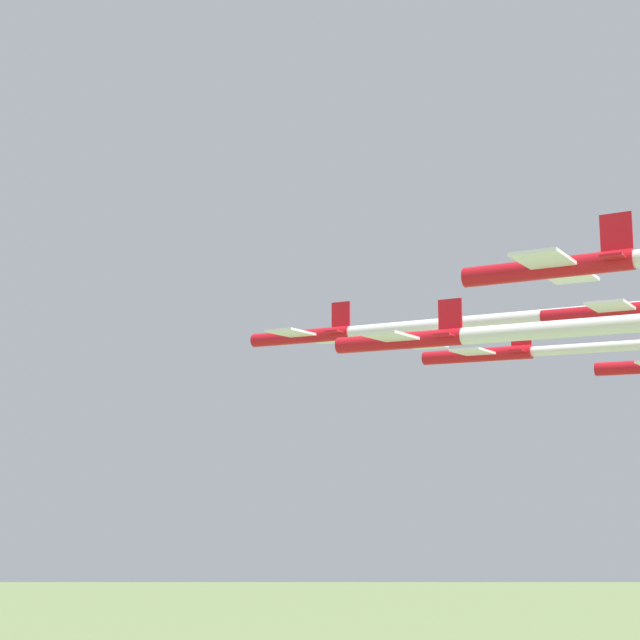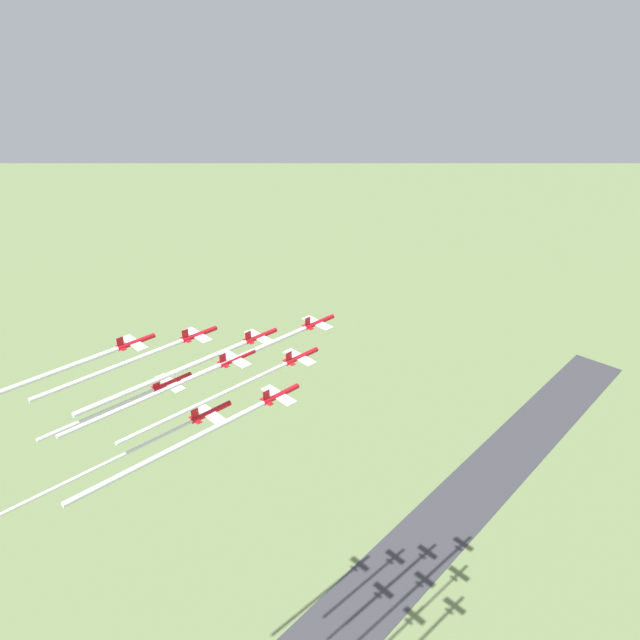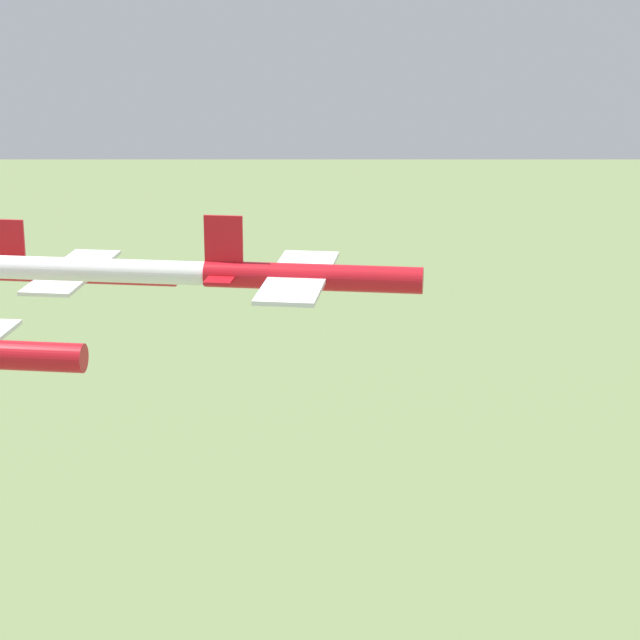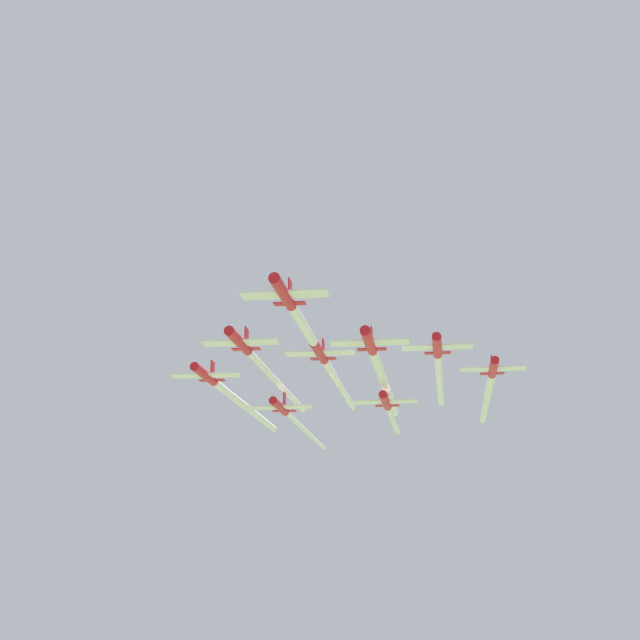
{
  "view_description": "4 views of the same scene",
  "coord_description": "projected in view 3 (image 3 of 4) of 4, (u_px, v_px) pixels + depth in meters",
  "views": [
    {
      "loc": [
        125.14,
        54.04,
        135.26
      ],
      "look_at": [
        55.48,
        17.65,
        147.67
      ],
      "focal_mm": 50.0,
      "sensor_mm": 36.0,
      "label": 1
    },
    {
      "loc": [
        -60.12,
        129.81,
        229.82
      ],
      "look_at": [
        55.22,
        6.19,
        143.61
      ],
      "focal_mm": 35.0,
      "sensor_mm": 36.0,
      "label": 2
    },
    {
      "loc": [
        -10.76,
        7.87,
        163.09
      ],
      "look_at": [
        48.02,
        12.0,
        145.46
      ],
      "focal_mm": 70.0,
      "sensor_mm": 36.0,
      "label": 3
    },
    {
      "loc": [
        62.28,
        -85.69,
        116.3
      ],
      "look_at": [
        53.63,
        16.82,
        145.0
      ],
      "focal_mm": 50.0,
      "sensor_mm": 36.0,
      "label": 4
    }
  ],
  "objects": [
    {
      "name": "jet_1",
      "position": [
        77.0,
        271.0,
        73.41
      ],
      "size": [
        10.46,
        11.1,
        3.71
      ],
      "rotation": [
        0.0,
        0.0,
        3.08
      ],
      "color": "red"
    },
    {
      "name": "jet_0",
      "position": [
        304.0,
        276.0,
        62.66
      ],
      "size": [
        10.46,
        11.1,
        3.71
      ],
      "rotation": [
        0.0,
        0.0,
        3.08
      ],
      "color": "red"
    }
  ]
}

